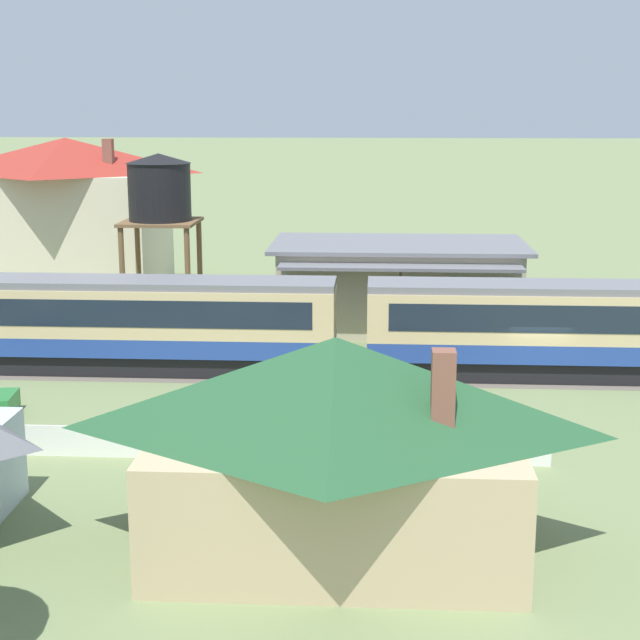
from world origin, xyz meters
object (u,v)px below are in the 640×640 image
Objects in this scene: passenger_train at (358,323)px; parked_car_orange at (409,402)px; station_house_red_roof at (69,215)px; water_tower at (160,193)px; cottage_dark_green_roof_2 at (336,442)px; station_building at (398,285)px.

passenger_train is 19.64× the size of parked_car_orange.
station_house_red_roof is at bearing 134.70° from parked_car_orange.
cottage_dark_green_roof_2 is (10.27, -26.43, -3.92)m from water_tower.
station_building is at bearing 85.53° from cottage_dark_green_roof_2.
cottage_dark_green_roof_2 is at bearing -68.77° from water_tower.
water_tower is at bearing 179.56° from station_building.
water_tower reaches higher than station_building.
water_tower is at bearing 111.23° from cottage_dark_green_roof_2.
water_tower is at bearing -46.50° from station_house_red_roof.
water_tower reaches higher than cottage_dark_green_roof_2.
passenger_train is 24.70m from station_house_red_roof.
water_tower is 20.63m from parked_car_orange.
water_tower is (7.27, -7.66, 2.06)m from station_house_red_roof.
station_building is at bearing -21.59° from station_house_red_roof.
cottage_dark_green_roof_2 is (-0.17, -17.05, 0.72)m from passenger_train.
station_building is 13.17m from water_tower.
station_house_red_roof is at bearing 158.41° from station_building.
parked_car_orange is (0.15, -15.08, -1.65)m from station_building.
passenger_train is 10.36× the size of water_tower.
station_house_red_roof is (-17.70, 17.03, 2.58)m from passenger_train.
station_building is at bearing 94.41° from parked_car_orange.
station_building reaches higher than parked_car_orange.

